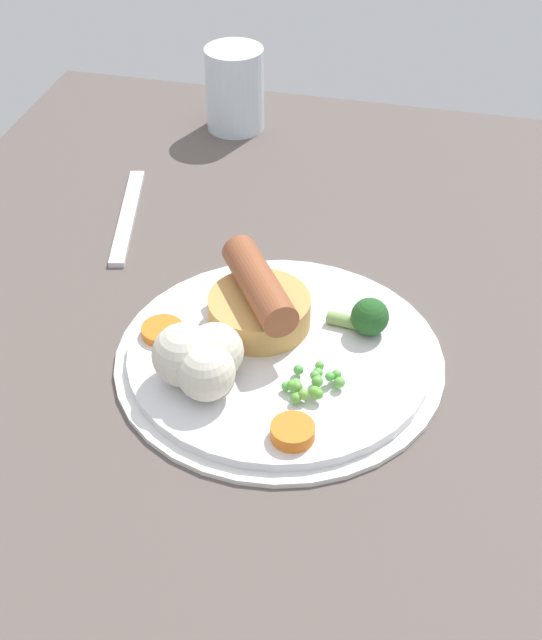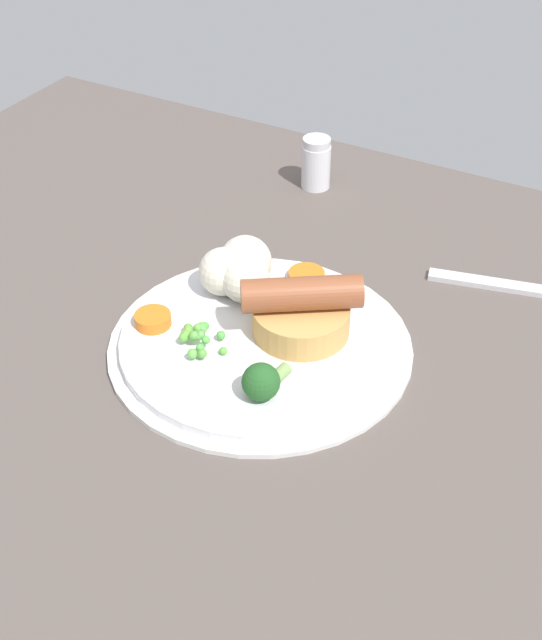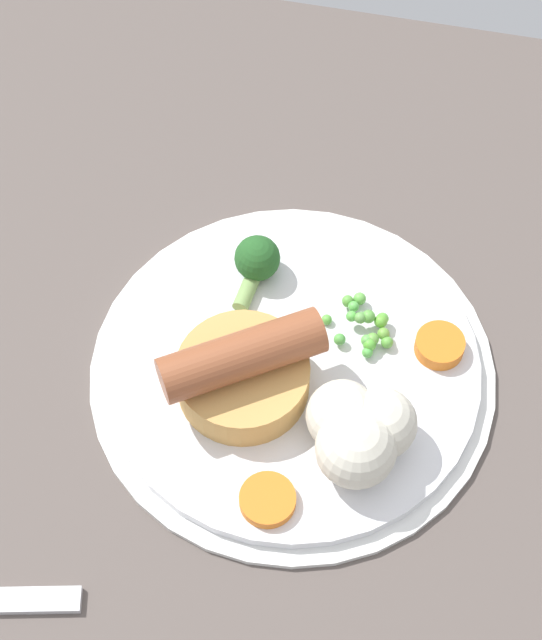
% 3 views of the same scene
% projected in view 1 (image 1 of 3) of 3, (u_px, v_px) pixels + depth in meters
% --- Properties ---
extents(dining_table, '(1.10, 0.80, 0.03)m').
position_uv_depth(dining_table, '(243.00, 391.00, 0.77)').
color(dining_table, '#564C47').
rests_on(dining_table, ground).
extents(dinner_plate, '(0.29, 0.29, 0.01)m').
position_uv_depth(dinner_plate, '(279.00, 356.00, 0.78)').
color(dinner_plate, silver).
rests_on(dinner_plate, dining_table).
extents(sausage_pudding, '(0.11, 0.09, 0.06)m').
position_uv_depth(sausage_pudding, '(255.00, 302.00, 0.78)').
color(sausage_pudding, tan).
rests_on(sausage_pudding, dinner_plate).
extents(pea_pile, '(0.05, 0.05, 0.02)m').
position_uv_depth(pea_pile, '(312.00, 383.00, 0.72)').
color(pea_pile, '#58B34C').
rests_on(pea_pile, dinner_plate).
extents(broccoli_floret_near, '(0.03, 0.06, 0.03)m').
position_uv_depth(broccoli_floret_near, '(367.00, 317.00, 0.78)').
color(broccoli_floret_near, '#235623').
rests_on(broccoli_floret_near, dinner_plate).
extents(cauliflower_floret, '(0.07, 0.07, 0.05)m').
position_uv_depth(cauliflower_floret, '(200.00, 359.00, 0.72)').
color(cauliflower_floret, beige).
rests_on(cauliflower_floret, dinner_plate).
extents(carrot_slice_1, '(0.05, 0.05, 0.01)m').
position_uv_depth(carrot_slice_1, '(293.00, 432.00, 0.69)').
color(carrot_slice_1, orange).
rests_on(carrot_slice_1, dinner_plate).
extents(carrot_slice_3, '(0.05, 0.05, 0.01)m').
position_uv_depth(carrot_slice_3, '(162.00, 331.00, 0.78)').
color(carrot_slice_3, orange).
rests_on(carrot_slice_3, dinner_plate).
extents(fork, '(0.18, 0.06, 0.01)m').
position_uv_depth(fork, '(128.00, 216.00, 0.95)').
color(fork, silver).
rests_on(fork, dining_table).
extents(drinking_glass, '(0.07, 0.07, 0.10)m').
position_uv_depth(drinking_glass, '(235.00, 89.00, 1.08)').
color(drinking_glass, silver).
rests_on(drinking_glass, dining_table).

